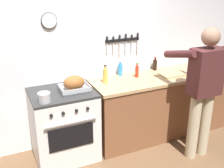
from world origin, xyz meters
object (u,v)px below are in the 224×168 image
object	(u,v)px
person_cook	(203,86)
saucepan	(44,97)
roasting_pan	(74,84)
bottle_soy_sauce	(155,65)
stove	(64,125)
bottle_cooking_oil	(105,76)
bottle_dish_soap	(120,69)
bottle_hot_sauce	(137,71)
cutting_board	(173,74)

from	to	relation	value
person_cook	saucepan	world-z (taller)	person_cook
roasting_pan	bottle_soy_sauce	xyz separation A→B (m)	(1.30, 0.26, -0.01)
stove	saucepan	bearing A→B (deg)	-141.06
stove	bottle_cooking_oil	bearing A→B (deg)	4.75
person_cook	bottle_cooking_oil	distance (m)	1.20
bottle_cooking_oil	bottle_dish_soap	world-z (taller)	bottle_cooking_oil
bottle_hot_sauce	roasting_pan	bearing A→B (deg)	-173.88
cutting_board	bottle_hot_sauce	size ratio (longest dim) A/B	1.80
cutting_board	bottle_cooking_oil	size ratio (longest dim) A/B	1.49
person_cook	bottle_dish_soap	distance (m)	1.12
person_cook	bottle_hot_sauce	xyz separation A→B (m)	(-0.49, 0.73, 0.03)
person_cook	roasting_pan	xyz separation A→B (m)	(-1.40, 0.64, 0.03)
bottle_cooking_oil	cutting_board	bearing A→B (deg)	-5.75
person_cook	saucepan	size ratio (longest dim) A/B	12.09
saucepan	bottle_hot_sauce	world-z (taller)	bottle_hot_sauce
cutting_board	bottle_hot_sauce	distance (m)	0.52
stove	bottle_soy_sauce	bearing A→B (deg)	9.24
person_cook	bottle_cooking_oil	bearing A→B (deg)	64.99
person_cook	bottle_hot_sauce	bearing A→B (deg)	45.10
roasting_pan	saucepan	size ratio (longest dim) A/B	2.56
person_cook	cutting_board	world-z (taller)	person_cook
person_cook	bottle_dish_soap	xyz separation A→B (m)	(-0.67, 0.89, 0.03)
roasting_pan	bottle_cooking_oil	bearing A→B (deg)	9.35
saucepan	stove	bearing A→B (deg)	38.94
stove	bottle_dish_soap	world-z (taller)	bottle_dish_soap
stove	person_cook	xyz separation A→B (m)	(1.55, -0.66, 0.50)
cutting_board	roasting_pan	bearing A→B (deg)	178.92
person_cook	bottle_cooking_oil	xyz separation A→B (m)	(-0.97, 0.71, 0.05)
stove	roasting_pan	size ratio (longest dim) A/B	2.56
roasting_pan	stove	bearing A→B (deg)	171.30
bottle_hot_sauce	stove	bearing A→B (deg)	-175.98
saucepan	bottle_soy_sauce	bearing A→B (deg)	14.32
roasting_pan	saucepan	world-z (taller)	roasting_pan
cutting_board	bottle_cooking_oil	world-z (taller)	bottle_cooking_oil
saucepan	bottle_dish_soap	xyz separation A→B (m)	(1.13, 0.43, 0.03)
roasting_pan	person_cook	bearing A→B (deg)	-24.40
stove	bottle_soy_sauce	distance (m)	1.56
roasting_pan	bottle_soy_sauce	distance (m)	1.32
bottle_cooking_oil	bottle_hot_sauce	size ratio (longest dim) A/B	1.21
cutting_board	bottle_dish_soap	size ratio (longest dim) A/B	1.72
roasting_pan	bottle_cooking_oil	xyz separation A→B (m)	(0.44, 0.07, 0.02)
stove	cutting_board	xyz separation A→B (m)	(1.56, -0.05, 0.46)
stove	bottle_dish_soap	xyz separation A→B (m)	(0.89, 0.23, 0.54)
bottle_hot_sauce	person_cook	bearing A→B (deg)	-56.10
bottle_cooking_oil	saucepan	bearing A→B (deg)	-163.54
cutting_board	bottle_dish_soap	world-z (taller)	bottle_dish_soap
stove	bottle_dish_soap	distance (m)	1.06
roasting_pan	bottle_dish_soap	size ratio (longest dim) A/B	1.68
person_cook	bottle_dish_soap	bearing A→B (deg)	47.85
bottle_soy_sauce	bottle_dish_soap	bearing A→B (deg)	-179.90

